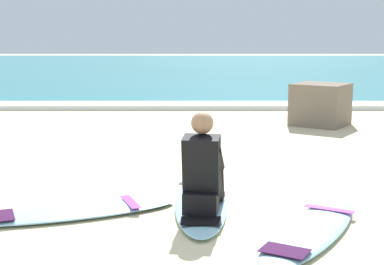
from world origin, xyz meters
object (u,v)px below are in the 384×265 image
(surfboard_spare_near, at_px, (73,212))
(surfboard_spare_far, at_px, (311,230))
(shoreline_rock, at_px, (321,104))
(surfboard_main, at_px, (201,203))
(surfer_seated, at_px, (203,172))

(surfboard_spare_near, height_order, surfboard_spare_far, same)
(surfboard_spare_near, relative_size, shoreline_rock, 2.26)
(surfboard_main, height_order, surfboard_spare_far, same)
(surfer_seated, distance_m, surfboard_spare_far, 1.14)
(surfer_seated, bearing_deg, surfboard_main, 92.49)
(surfer_seated, relative_size, surfboard_spare_near, 0.45)
(surfboard_main, distance_m, surfboard_spare_near, 1.28)
(surfboard_main, bearing_deg, surfer_seated, -87.51)
(surfboard_spare_near, relative_size, surfboard_spare_far, 1.04)
(surfer_seated, xyz_separation_m, shoreline_rock, (2.33, 5.50, -0.04))
(surfboard_spare_far, height_order, shoreline_rock, shoreline_rock)
(surfboard_main, xyz_separation_m, surfer_seated, (0.01, -0.32, 0.40))
(surfboard_main, xyz_separation_m, surfboard_spare_near, (-1.25, -0.30, 0.00))
(surfboard_spare_near, distance_m, shoreline_rock, 6.56)
(surfboard_spare_far, bearing_deg, surfer_seated, 151.39)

